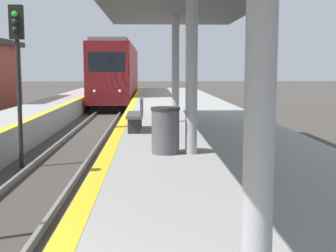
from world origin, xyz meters
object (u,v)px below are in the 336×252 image
object	(u,v)px
train	(117,74)
trash_bin	(165,130)
bench	(137,113)
signal_mid	(17,55)

from	to	relation	value
train	trash_bin	xyz separation A→B (m)	(2.84, -26.67, -0.87)
bench	train	bearing A→B (deg)	95.37
train	signal_mid	distance (m)	23.32
train	signal_mid	world-z (taller)	train
train	signal_mid	size ratio (longest dim) A/B	3.87
signal_mid	trash_bin	xyz separation A→B (m)	(3.87, -3.39, -1.61)
trash_bin	bench	size ratio (longest dim) A/B	0.57
trash_bin	bench	world-z (taller)	trash_bin
signal_mid	trash_bin	distance (m)	5.39
signal_mid	bench	xyz separation A→B (m)	(3.20, 0.23, -1.60)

